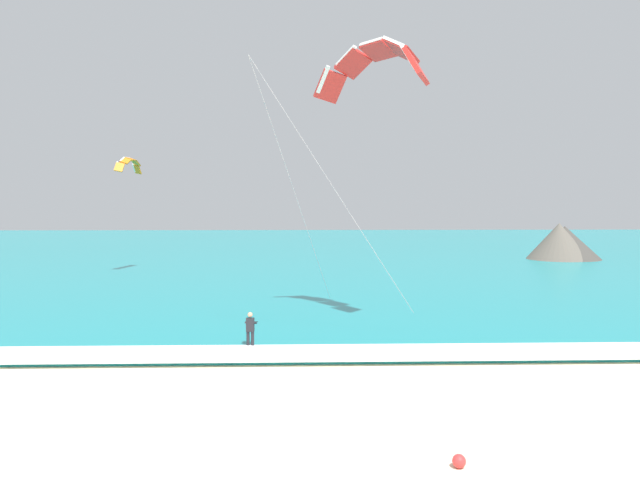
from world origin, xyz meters
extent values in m
cube|color=teal|center=(0.00, 70.69, 0.10)|extent=(200.00, 120.00, 0.20)
cube|color=white|center=(0.00, 11.69, 0.22)|extent=(200.00, 2.74, 0.04)
ellipsoid|color=#239EC6|center=(-3.56, 13.00, 0.03)|extent=(0.57, 1.44, 0.05)
cube|color=black|center=(-3.56, 13.24, 0.07)|extent=(0.16, 0.07, 0.04)
cube|color=black|center=(-3.56, 12.75, 0.07)|extent=(0.16, 0.07, 0.04)
cylinder|color=#232328|center=(-3.66, 13.01, 0.42)|extent=(0.14, 0.14, 0.84)
cylinder|color=#232328|center=(-3.46, 12.99, 0.42)|extent=(0.14, 0.14, 0.84)
cube|color=#232328|center=(-3.56, 13.00, 1.14)|extent=(0.36, 0.23, 0.60)
sphere|color=tan|center=(-3.56, 13.00, 1.58)|extent=(0.22, 0.22, 0.22)
cylinder|color=#232328|center=(-3.73, 13.17, 1.19)|extent=(0.14, 0.51, 0.22)
cylinder|color=#232328|center=(-3.37, 13.14, 1.19)|extent=(0.14, 0.51, 0.22)
cylinder|color=black|center=(-3.53, 13.37, 1.19)|extent=(0.55, 0.09, 0.04)
cube|color=#3F3F42|center=(-3.55, 13.12, 0.92)|extent=(0.13, 0.09, 0.10)
cube|color=red|center=(4.01, 15.24, 12.79)|extent=(1.42, 1.90, 1.75)
cube|color=white|center=(3.60, 14.91, 13.09)|extent=(0.78, 0.91, 1.39)
cube|color=red|center=(3.55, 16.56, 13.84)|extent=(1.81, 2.09, 1.40)
cube|color=white|center=(3.14, 16.23, 14.14)|extent=(1.07, 1.23, 0.91)
cube|color=red|center=(2.61, 17.98, 14.22)|extent=(2.03, 2.08, 0.73)
cube|color=white|center=(2.21, 17.66, 14.52)|extent=(1.17, 1.36, 0.22)
cube|color=red|center=(1.41, 19.20, 13.84)|extent=(2.01, 1.81, 1.40)
cube|color=white|center=(1.01, 18.87, 14.14)|extent=(1.04, 1.24, 0.91)
cube|color=red|center=(0.22, 19.92, 12.79)|extent=(1.84, 1.32, 1.75)
cube|color=white|center=(-0.18, 19.60, 13.09)|extent=(0.77, 0.88, 1.39)
cylinder|color=#B2B2B7|center=(0.20, 14.31, 7.00)|extent=(7.63, 1.89, 11.60)
cylinder|color=#B2B2B7|center=(-1.69, 16.65, 7.00)|extent=(3.85, 6.57, 11.60)
cube|color=orange|center=(-17.25, 39.04, 9.63)|extent=(0.82, 0.66, 0.92)
cube|color=white|center=(-17.54, 39.09, 9.77)|extent=(0.22, 0.55, 0.76)
cube|color=orange|center=(-16.91, 39.71, 10.23)|extent=(0.87, 0.85, 0.71)
cube|color=white|center=(-17.20, 39.76, 10.37)|extent=(0.27, 0.78, 0.49)
cube|color=orange|center=(-16.67, 40.60, 10.45)|extent=(0.88, 1.01, 0.34)
cube|color=white|center=(-16.96, 40.66, 10.58)|extent=(0.29, 0.85, 0.11)
cube|color=orange|center=(-16.57, 41.53, 10.23)|extent=(0.85, 1.05, 0.71)
cube|color=white|center=(-16.86, 41.59, 10.37)|extent=(0.28, 0.80, 0.49)
cube|color=orange|center=(-16.63, 42.27, 9.63)|extent=(0.79, 0.90, 0.92)
cube|color=white|center=(-16.92, 42.33, 9.77)|extent=(0.23, 0.58, 0.76)
cone|color=#56514C|center=(29.49, 51.45, 0.76)|extent=(4.13, 4.13, 1.52)
cone|color=#47423D|center=(28.67, 53.16, 1.97)|extent=(8.35, 8.35, 3.93)
cone|color=#47423D|center=(29.21, 52.97, 1.73)|extent=(5.32, 5.32, 3.45)
cone|color=#665B51|center=(27.72, 52.52, 2.16)|extent=(7.36, 7.36, 4.32)
sphere|color=red|center=(2.50, 1.58, 0.17)|extent=(0.33, 0.33, 0.33)
camera|label=1|loc=(-1.24, -11.86, 6.33)|focal=32.39mm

